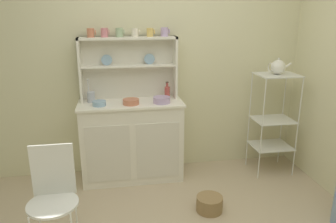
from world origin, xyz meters
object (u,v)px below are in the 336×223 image
hutch_cabinet (132,140)px  bowl_mixing_large (99,103)px  jam_bottle (167,92)px  utensil_jar (91,97)px  cup_terracotta_0 (91,33)px  porcelain_teapot (278,67)px  hutch_shelf_unit (128,63)px  wire_chair (53,192)px  floor_basket (209,204)px  bakers_rack (274,113)px

hutch_cabinet → bowl_mixing_large: bearing=-166.9°
jam_bottle → utensil_jar: 0.80m
cup_terracotta_0 → porcelain_teapot: (1.91, -0.22, -0.36)m
cup_terracotta_0 → jam_bottle: cup_terracotta_0 is taller
hutch_shelf_unit → wire_chair: size_ratio=1.19×
wire_chair → porcelain_teapot: (2.19, 1.00, 0.68)m
floor_basket → utensil_jar: (-1.04, 0.85, 0.84)m
wire_chair → bowl_mixing_large: size_ratio=6.41×
cup_terracotta_0 → utensil_jar: 0.64m
floor_basket → cup_terracotta_0: size_ratio=2.74×
wire_chair → jam_bottle: 1.62m
bowl_mixing_large → porcelain_teapot: porcelain_teapot is taller
bakers_rack → cup_terracotta_0: 2.11m
bowl_mixing_large → cup_terracotta_0: bearing=103.3°
floor_basket → bowl_mixing_large: 1.44m
wire_chair → utensil_jar: size_ratio=3.50×
hutch_cabinet → porcelain_teapot: porcelain_teapot is taller
hutch_shelf_unit → porcelain_teapot: size_ratio=4.14×
bakers_rack → porcelain_teapot: 0.51m
wire_chair → floor_basket: 1.40m
bakers_rack → bowl_mixing_large: bearing=179.3°
wire_chair → utensil_jar: (0.24, 1.18, 0.40)m
hutch_cabinet → floor_basket: 1.07m
hutch_shelf_unit → bakers_rack: bearing=-9.5°
porcelain_teapot → hutch_cabinet: bearing=176.4°
bakers_rack → floor_basket: bakers_rack is taller
floor_basket → porcelain_teapot: 1.59m
jam_bottle → bowl_mixing_large: bearing=-167.4°
bakers_rack → floor_basket: bearing=-143.5°
porcelain_teapot → cup_terracotta_0: bearing=173.5°
bowl_mixing_large → hutch_cabinet: bearing=13.1°
hutch_shelf_unit → bakers_rack: hutch_shelf_unit is taller
porcelain_teapot → hutch_shelf_unit: bearing=170.5°
hutch_shelf_unit → jam_bottle: size_ratio=5.46×
hutch_shelf_unit → jam_bottle: hutch_shelf_unit is taller
hutch_shelf_unit → floor_basket: (0.65, -0.93, -1.17)m
hutch_shelf_unit → cup_terracotta_0: size_ratio=11.48×
hutch_shelf_unit → cup_terracotta_0: (-0.36, -0.04, 0.31)m
floor_basket → bakers_rack: bearing=36.5°
hutch_cabinet → jam_bottle: (0.40, 0.09, 0.49)m
bakers_rack → cup_terracotta_0: cup_terracotta_0 is taller
hutch_cabinet → bowl_mixing_large: size_ratio=8.14×
hutch_shelf_unit → bowl_mixing_large: size_ratio=7.60×
hutch_cabinet → jam_bottle: size_ratio=5.85×
floor_basket → cup_terracotta_0: bearing=138.5°
hutch_shelf_unit → jam_bottle: bearing=-10.9°
bakers_rack → wire_chair: 2.41m
porcelain_teapot → utensil_jar: bearing=174.9°
hutch_cabinet → bowl_mixing_large: bowl_mixing_large is taller
wire_chair → utensil_jar: bearing=65.1°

